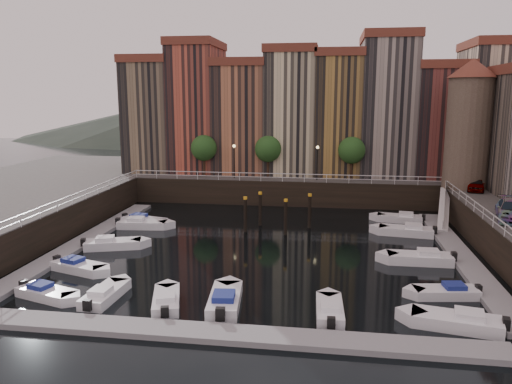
% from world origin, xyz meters
% --- Properties ---
extents(ground, '(200.00, 200.00, 0.00)m').
position_xyz_m(ground, '(0.00, 0.00, 0.00)').
color(ground, black).
rests_on(ground, ground).
extents(quay_far, '(80.00, 20.00, 3.00)m').
position_xyz_m(quay_far, '(0.00, 26.00, 1.50)').
color(quay_far, black).
rests_on(quay_far, ground).
extents(dock_left, '(2.00, 28.00, 0.35)m').
position_xyz_m(dock_left, '(-16.20, -1.00, 0.17)').
color(dock_left, gray).
rests_on(dock_left, ground).
extents(dock_right, '(2.00, 28.00, 0.35)m').
position_xyz_m(dock_right, '(16.20, -1.00, 0.17)').
color(dock_right, gray).
rests_on(dock_right, ground).
extents(dock_near, '(30.00, 2.00, 0.35)m').
position_xyz_m(dock_near, '(0.00, -17.00, 0.17)').
color(dock_near, gray).
rests_on(dock_near, ground).
extents(mountains, '(145.00, 100.00, 18.00)m').
position_xyz_m(mountains, '(1.72, 110.00, 7.92)').
color(mountains, '#2D382D').
rests_on(mountains, ground).
extents(far_terrace, '(48.70, 10.30, 17.50)m').
position_xyz_m(far_terrace, '(3.31, 23.50, 10.95)').
color(far_terrace, '#7B694E').
rests_on(far_terrace, quay_far).
extents(corner_tower, '(5.20, 5.20, 13.80)m').
position_xyz_m(corner_tower, '(20.00, 14.50, 10.19)').
color(corner_tower, '#6B5B4C').
rests_on(corner_tower, quay_right).
extents(promenade_trees, '(21.20, 3.20, 5.20)m').
position_xyz_m(promenade_trees, '(-1.33, 18.20, 6.58)').
color(promenade_trees, black).
rests_on(promenade_trees, quay_far).
extents(street_lamps, '(10.36, 0.36, 4.18)m').
position_xyz_m(street_lamps, '(-1.00, 17.20, 5.90)').
color(street_lamps, black).
rests_on(street_lamps, quay_far).
extents(railings, '(36.08, 34.04, 0.52)m').
position_xyz_m(railings, '(0.00, 4.88, 3.79)').
color(railings, white).
rests_on(railings, ground).
extents(gangway, '(2.78, 8.32, 3.73)m').
position_xyz_m(gangway, '(17.10, 10.00, 1.92)').
color(gangway, white).
rests_on(gangway, ground).
extents(mooring_pilings, '(6.43, 3.47, 3.78)m').
position_xyz_m(mooring_pilings, '(0.31, 5.42, 1.65)').
color(mooring_pilings, black).
rests_on(mooring_pilings, ground).
extents(boat_left_0, '(4.53, 2.78, 1.02)m').
position_xyz_m(boat_left_0, '(-12.69, -13.42, 0.34)').
color(boat_left_0, white).
rests_on(boat_left_0, ground).
extents(boat_left_1, '(4.76, 2.94, 1.07)m').
position_xyz_m(boat_left_1, '(-13.09, -8.37, 0.36)').
color(boat_left_1, white).
rests_on(boat_left_1, ground).
extents(boat_left_2, '(5.13, 3.16, 1.15)m').
position_xyz_m(boat_left_2, '(-13.04, -2.59, 0.39)').
color(boat_left_2, white).
rests_on(boat_left_2, ground).
extents(boat_left_3, '(5.18, 2.28, 1.17)m').
position_xyz_m(boat_left_3, '(-12.97, 4.22, 0.39)').
color(boat_left_3, white).
rests_on(boat_left_3, ground).
extents(boat_left_4, '(4.98, 2.88, 1.11)m').
position_xyz_m(boat_left_4, '(-13.37, 5.65, 0.38)').
color(boat_left_4, white).
rests_on(boat_left_4, ground).
extents(boat_right_0, '(5.31, 2.79, 1.19)m').
position_xyz_m(boat_right_0, '(12.89, -14.03, 0.40)').
color(boat_right_0, white).
rests_on(boat_right_0, ground).
extents(boat_right_1, '(4.47, 2.19, 1.00)m').
position_xyz_m(boat_right_1, '(13.26, -9.48, 0.34)').
color(boat_right_1, white).
rests_on(boat_right_1, ground).
extents(boat_right_2, '(5.25, 1.93, 1.21)m').
position_xyz_m(boat_right_2, '(12.76, -2.75, 0.41)').
color(boat_right_2, white).
rests_on(boat_right_2, ground).
extents(boat_right_3, '(5.36, 2.54, 1.21)m').
position_xyz_m(boat_right_3, '(12.89, 5.40, 0.41)').
color(boat_right_3, white).
rests_on(boat_right_3, ground).
extents(boat_right_4, '(4.94, 2.44, 1.11)m').
position_xyz_m(boat_right_4, '(12.98, 10.55, 0.37)').
color(boat_right_4, white).
rests_on(boat_right_4, ground).
extents(boat_near_0, '(1.85, 4.58, 1.04)m').
position_xyz_m(boat_near_0, '(-8.76, -13.14, 0.35)').
color(boat_near_0, white).
rests_on(boat_near_0, ground).
extents(boat_near_1, '(2.72, 4.55, 1.02)m').
position_xyz_m(boat_near_1, '(-4.51, -13.47, 0.34)').
color(boat_near_1, white).
rests_on(boat_near_1, ground).
extents(boat_near_2, '(2.37, 5.27, 1.19)m').
position_xyz_m(boat_near_2, '(-0.85, -13.06, 0.40)').
color(boat_near_2, white).
rests_on(boat_near_2, ground).
extents(boat_near_3, '(1.75, 4.40, 1.00)m').
position_xyz_m(boat_near_3, '(5.65, -13.43, 0.34)').
color(boat_near_3, white).
rests_on(boat_near_3, ground).
extents(car_a, '(2.68, 4.32, 1.37)m').
position_xyz_m(car_a, '(20.79, 12.78, 3.69)').
color(car_a, gray).
rests_on(car_a, quay_right).
extents(car_c, '(3.48, 5.89, 1.60)m').
position_xyz_m(car_c, '(20.06, -0.02, 3.80)').
color(car_c, gray).
rests_on(car_c, quay_right).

